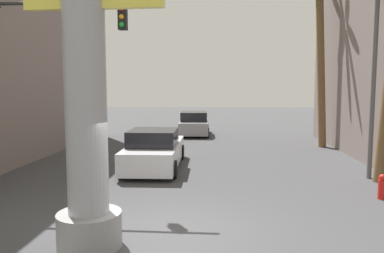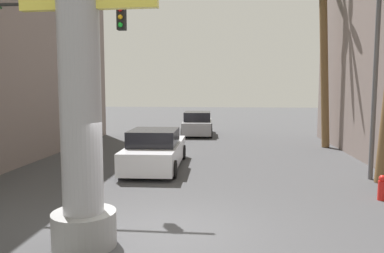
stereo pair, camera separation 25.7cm
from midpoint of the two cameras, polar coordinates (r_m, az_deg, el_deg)
ground_plane at (r=18.16m, az=1.86°, el=-4.12°), size 88.10×88.10×0.00m
neon_sign_pole at (r=7.59m, az=-15.96°, el=14.54°), size 3.04×1.27×9.69m
street_lamp at (r=14.15m, az=25.37°, el=10.42°), size 2.45×0.28×7.32m
traffic_light_mast at (r=12.33m, az=-22.55°, el=9.69°), size 5.23×0.32×5.73m
car_lead at (r=14.87m, az=-5.11°, el=-3.62°), size 2.17×5.12×1.56m
car_far at (r=25.27m, az=1.13°, el=0.39°), size 2.18×4.44×1.56m
palm_tree_mid_right at (r=21.34m, az=19.75°, el=11.76°), size 3.35×3.35×8.89m
fire_hydrant at (r=11.99m, az=27.53°, el=-8.29°), size 0.22×0.22×0.72m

